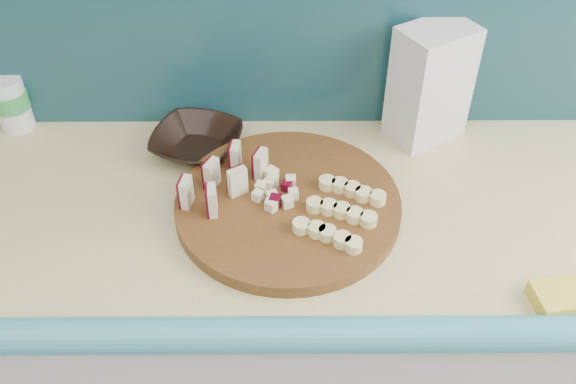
# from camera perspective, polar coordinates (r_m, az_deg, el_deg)

# --- Properties ---
(kitchen_counter) EXTENTS (2.20, 0.63, 0.91)m
(kitchen_counter) POSITION_cam_1_polar(r_m,az_deg,el_deg) (1.60, -7.60, -13.09)
(kitchen_counter) COLOR silver
(kitchen_counter) RESTS_ON ground
(backsplash) EXTENTS (2.20, 0.02, 0.50)m
(backsplash) POSITION_cam_1_polar(r_m,az_deg,el_deg) (1.35, -9.19, 15.13)
(backsplash) COLOR teal
(backsplash) RESTS_ON kitchen_counter
(cutting_board) EXTENTS (0.57, 0.57, 0.03)m
(cutting_board) POSITION_cam_1_polar(r_m,az_deg,el_deg) (1.22, -0.00, -1.16)
(cutting_board) COLOR #47280F
(cutting_board) RESTS_ON kitchen_counter
(apple_wedges) EXTENTS (0.17, 0.17, 0.06)m
(apple_wedges) POSITION_cam_1_polar(r_m,az_deg,el_deg) (1.22, -5.73, 1.29)
(apple_wedges) COLOR beige
(apple_wedges) RESTS_ON cutting_board
(apple_chunks) EXTENTS (0.07, 0.07, 0.02)m
(apple_chunks) POSITION_cam_1_polar(r_m,az_deg,el_deg) (1.22, -1.19, 0.04)
(apple_chunks) COLOR beige
(apple_chunks) RESTS_ON cutting_board
(banana_slices) EXTENTS (0.18, 0.19, 0.02)m
(banana_slices) POSITION_cam_1_polar(r_m,az_deg,el_deg) (1.18, 4.68, -1.76)
(banana_slices) COLOR #E8DC8E
(banana_slices) RESTS_ON cutting_board
(brown_bowl) EXTENTS (0.23, 0.23, 0.05)m
(brown_bowl) POSITION_cam_1_polar(r_m,az_deg,el_deg) (1.37, -8.09, 4.42)
(brown_bowl) COLOR black
(brown_bowl) RESTS_ON kitchen_counter
(flour_bag) EXTENTS (0.18, 0.17, 0.25)m
(flour_bag) POSITION_cam_1_polar(r_m,az_deg,el_deg) (1.38, 12.54, 9.37)
(flour_bag) COLOR silver
(flour_bag) RESTS_ON kitchen_counter
(canister) EXTENTS (0.08, 0.08, 0.12)m
(canister) POSITION_cam_1_polar(r_m,az_deg,el_deg) (1.52, -23.39, 7.32)
(canister) COLOR silver
(canister) RESTS_ON kitchen_counter
(sponge) EXTENTS (0.11, 0.08, 0.03)m
(sponge) POSITION_cam_1_polar(r_m,az_deg,el_deg) (1.16, 23.27, -8.64)
(sponge) COLOR yellow
(sponge) RESTS_ON kitchen_counter
(banana_peel) EXTENTS (0.23, 0.19, 0.01)m
(banana_peel) POSITION_cam_1_polar(r_m,az_deg,el_deg) (1.29, 0.14, 0.89)
(banana_peel) COLOR #B98D23
(banana_peel) RESTS_ON kitchen_counter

